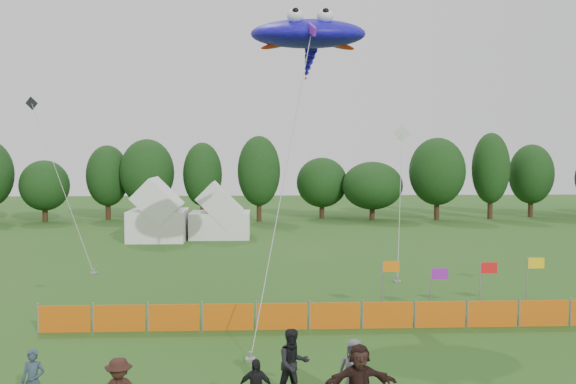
{
  "coord_description": "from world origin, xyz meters",
  "views": [
    {
      "loc": [
        -1.07,
        -16.91,
        6.65
      ],
      "look_at": [
        0.0,
        6.0,
        5.2
      ],
      "focal_mm": 40.0,
      "sensor_mm": 36.0,
      "label": 1
    }
  ],
  "objects_px": {
    "tent_left": "(158,215)",
    "spectator_a": "(33,381)",
    "spectator_b": "(293,364)",
    "spectator_e": "(354,372)",
    "stingray_kite": "(308,36)",
    "tent_right": "(220,216)",
    "barrier_fence": "(335,316)",
    "spectator_f": "(360,383)"
  },
  "relations": [
    {
      "from": "spectator_b",
      "to": "stingray_kite",
      "type": "distance_m",
      "value": 16.8
    },
    {
      "from": "spectator_a",
      "to": "tent_left",
      "type": "bearing_deg",
      "value": 96.0
    },
    {
      "from": "barrier_fence",
      "to": "stingray_kite",
      "type": "height_order",
      "value": "stingray_kite"
    },
    {
      "from": "tent_right",
      "to": "stingray_kite",
      "type": "relative_size",
      "value": 0.29
    },
    {
      "from": "tent_right",
      "to": "spectator_f",
      "type": "relative_size",
      "value": 2.41
    },
    {
      "from": "tent_right",
      "to": "spectator_b",
      "type": "height_order",
      "value": "tent_right"
    },
    {
      "from": "tent_right",
      "to": "barrier_fence",
      "type": "bearing_deg",
      "value": -77.36
    },
    {
      "from": "barrier_fence",
      "to": "spectator_e",
      "type": "relative_size",
      "value": 12.38
    },
    {
      "from": "spectator_b",
      "to": "stingray_kite",
      "type": "xyz_separation_m",
      "value": [
        1.37,
        12.66,
        10.96
      ]
    },
    {
      "from": "barrier_fence",
      "to": "spectator_b",
      "type": "distance_m",
      "value": 7.01
    },
    {
      "from": "spectator_a",
      "to": "spectator_b",
      "type": "bearing_deg",
      "value": 8.1
    },
    {
      "from": "spectator_f",
      "to": "barrier_fence",
      "type": "bearing_deg",
      "value": 83.72
    },
    {
      "from": "barrier_fence",
      "to": "tent_right",
      "type": "bearing_deg",
      "value": 102.64
    },
    {
      "from": "tent_left",
      "to": "tent_right",
      "type": "distance_m",
      "value": 4.74
    },
    {
      "from": "tent_right",
      "to": "spectator_a",
      "type": "height_order",
      "value": "tent_right"
    },
    {
      "from": "spectator_e",
      "to": "stingray_kite",
      "type": "distance_m",
      "value": 17.19
    },
    {
      "from": "tent_left",
      "to": "spectator_a",
      "type": "bearing_deg",
      "value": -86.85
    },
    {
      "from": "barrier_fence",
      "to": "spectator_f",
      "type": "bearing_deg",
      "value": -92.64
    },
    {
      "from": "barrier_fence",
      "to": "spectator_b",
      "type": "height_order",
      "value": "spectator_b"
    },
    {
      "from": "spectator_a",
      "to": "stingray_kite",
      "type": "distance_m",
      "value": 19.07
    },
    {
      "from": "barrier_fence",
      "to": "spectator_a",
      "type": "bearing_deg",
      "value": -139.51
    },
    {
      "from": "spectator_b",
      "to": "spectator_e",
      "type": "xyz_separation_m",
      "value": [
        1.56,
        -0.53,
        -0.07
      ]
    },
    {
      "from": "tent_left",
      "to": "stingray_kite",
      "type": "height_order",
      "value": "stingray_kite"
    },
    {
      "from": "tent_left",
      "to": "spectator_b",
      "type": "bearing_deg",
      "value": -74.94
    },
    {
      "from": "spectator_a",
      "to": "spectator_b",
      "type": "xyz_separation_m",
      "value": [
        6.66,
        0.61,
        0.13
      ]
    },
    {
      "from": "tent_right",
      "to": "spectator_e",
      "type": "relative_size",
      "value": 2.62
    },
    {
      "from": "tent_right",
      "to": "spectator_e",
      "type": "height_order",
      "value": "tent_right"
    },
    {
      "from": "barrier_fence",
      "to": "spectator_f",
      "type": "xyz_separation_m",
      "value": [
        -0.38,
        -8.22,
        0.46
      ]
    },
    {
      "from": "spectator_b",
      "to": "stingray_kite",
      "type": "relative_size",
      "value": 0.12
    },
    {
      "from": "tent_right",
      "to": "stingray_kite",
      "type": "distance_m",
      "value": 23.0
    },
    {
      "from": "spectator_b",
      "to": "stingray_kite",
      "type": "height_order",
      "value": "stingray_kite"
    },
    {
      "from": "tent_left",
      "to": "spectator_b",
      "type": "height_order",
      "value": "tent_left"
    },
    {
      "from": "tent_left",
      "to": "stingray_kite",
      "type": "bearing_deg",
      "value": -62.28
    },
    {
      "from": "tent_left",
      "to": "spectator_f",
      "type": "bearing_deg",
      "value": -73.08
    },
    {
      "from": "spectator_e",
      "to": "barrier_fence",
      "type": "bearing_deg",
      "value": 97.57
    },
    {
      "from": "spectator_a",
      "to": "spectator_f",
      "type": "bearing_deg",
      "value": -3.26
    },
    {
      "from": "tent_right",
      "to": "spectator_f",
      "type": "bearing_deg",
      "value": -80.96
    },
    {
      "from": "tent_left",
      "to": "stingray_kite",
      "type": "relative_size",
      "value": 0.26
    },
    {
      "from": "spectator_a",
      "to": "spectator_f",
      "type": "distance_m",
      "value": 8.27
    },
    {
      "from": "tent_left",
      "to": "spectator_b",
      "type": "xyz_separation_m",
      "value": [
        8.42,
        -31.29,
        -0.94
      ]
    },
    {
      "from": "spectator_f",
      "to": "stingray_kite",
      "type": "height_order",
      "value": "stingray_kite"
    },
    {
      "from": "tent_left",
      "to": "spectator_f",
      "type": "distance_m",
      "value": 34.28
    }
  ]
}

